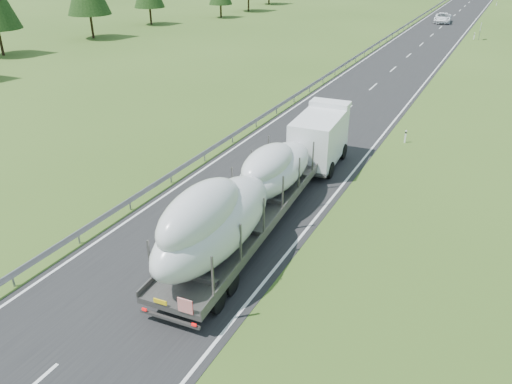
% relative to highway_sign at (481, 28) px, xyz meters
% --- Properties ---
extents(road_surface, '(10.00, 400.00, 0.02)m').
position_rel_highway_sign_xyz_m(road_surface, '(-7.20, 20.00, -1.80)').
color(road_surface, black).
rests_on(road_surface, ground).
extents(guardrail, '(0.10, 400.00, 0.76)m').
position_rel_highway_sign_xyz_m(guardrail, '(-12.50, 19.94, -1.21)').
color(guardrail, slate).
rests_on(guardrail, ground).
extents(highway_sign, '(0.08, 0.90, 2.60)m').
position_rel_highway_sign_xyz_m(highway_sign, '(0.00, 0.00, 0.00)').
color(highway_sign, slate).
rests_on(highway_sign, ground).
extents(boat_truck, '(3.99, 21.37, 4.93)m').
position_rel_highway_sign_xyz_m(boat_truck, '(-5.12, -66.09, 0.67)').
color(boat_truck, white).
rests_on(boat_truck, ground).
extents(distant_van, '(3.45, 6.52, 1.75)m').
position_rel_highway_sign_xyz_m(distant_van, '(-7.89, 16.11, -0.94)').
color(distant_van, white).
rests_on(distant_van, ground).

